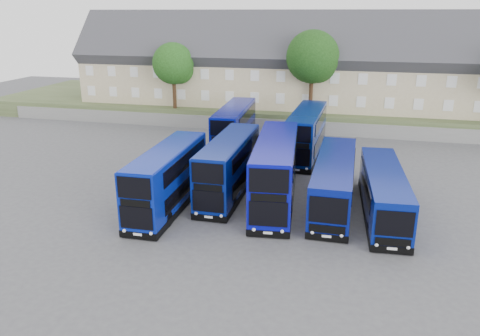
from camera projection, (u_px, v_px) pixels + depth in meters
name	position (u px, v px, depth m)	size (l,w,h in m)	color
ground	(240.00, 221.00, 30.35)	(120.00, 120.00, 0.00)	#4D4D53
retaining_wall	(290.00, 127.00, 52.24)	(70.00, 0.40, 1.50)	slate
earth_bank	(300.00, 107.00, 61.38)	(80.00, 20.00, 2.00)	#44542F
terrace_row	(350.00, 69.00, 54.59)	(66.00, 10.40, 11.20)	tan
dd_front_left	(168.00, 180.00, 31.97)	(2.53, 10.46, 4.14)	#081E9A
dd_front_mid	(229.00, 168.00, 34.34)	(2.42, 10.52, 4.17)	navy
dd_front_right	(275.00, 172.00, 32.69)	(3.71, 11.74, 4.59)	#080CA1
dd_rear_left	(234.00, 129.00, 45.53)	(2.94, 10.78, 4.24)	#07108C
dd_rear_right	(306.00, 134.00, 43.40)	(2.89, 10.95, 4.32)	navy
coach_east_a	(334.00, 182.00, 32.61)	(2.70, 12.16, 3.32)	navy
coach_east_b	(383.00, 194.00, 30.91)	(3.00, 11.41, 3.09)	navy
tree_west	(175.00, 65.00, 54.33)	(4.80, 4.80, 7.65)	#382314
tree_mid	(314.00, 59.00, 50.92)	(5.76, 5.76, 9.18)	#382314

